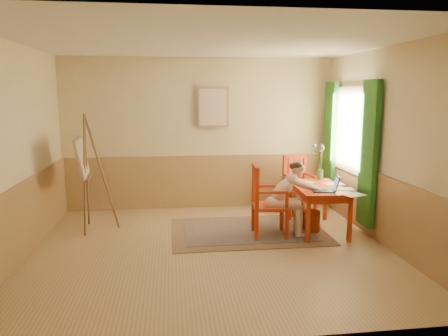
{
  "coord_description": "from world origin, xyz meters",
  "views": [
    {
      "loc": [
        -0.53,
        -5.56,
        2.14
      ],
      "look_at": [
        0.25,
        0.55,
        1.05
      ],
      "focal_mm": 33.61,
      "sensor_mm": 36.0,
      "label": 1
    }
  ],
  "objects": [
    {
      "name": "room",
      "position": [
        0.0,
        0.0,
        1.4
      ],
      "size": [
        5.04,
        4.54,
        2.84
      ],
      "color": "tan",
      "rests_on": "ground"
    },
    {
      "name": "wainscot",
      "position": [
        0.0,
        0.8,
        0.5
      ],
      "size": [
        5.0,
        4.5,
        1.0
      ],
      "color": "tan",
      "rests_on": "room"
    },
    {
      "name": "window",
      "position": [
        2.42,
        1.1,
        1.35
      ],
      "size": [
        0.12,
        2.01,
        2.2
      ],
      "color": "white",
      "rests_on": "room"
    },
    {
      "name": "wall_portrait",
      "position": [
        0.25,
        2.2,
        1.9
      ],
      "size": [
        0.6,
        0.05,
        0.76
      ],
      "color": "tan",
      "rests_on": "room"
    },
    {
      "name": "rug",
      "position": [
        0.65,
        0.67,
        0.01
      ],
      "size": [
        2.4,
        1.6,
        0.02
      ],
      "color": "#8C7251",
      "rests_on": "room"
    },
    {
      "name": "table",
      "position": [
        1.74,
        0.59,
        0.63
      ],
      "size": [
        0.77,
        1.23,
        0.72
      ],
      "color": "red",
      "rests_on": "room"
    },
    {
      "name": "chair_left",
      "position": [
        0.88,
        0.43,
        0.55
      ],
      "size": [
        0.54,
        0.52,
        1.1
      ],
      "color": "red",
      "rests_on": "room"
    },
    {
      "name": "chair_back",
      "position": [
        1.74,
        1.62,
        0.52
      ],
      "size": [
        0.53,
        0.54,
        1.04
      ],
      "color": "red",
      "rests_on": "room"
    },
    {
      "name": "figure",
      "position": [
        1.19,
        0.41,
        0.64
      ],
      "size": [
        0.87,
        0.4,
        1.16
      ],
      "color": "beige",
      "rests_on": "room"
    },
    {
      "name": "laptop",
      "position": [
        1.75,
        0.23,
        0.77
      ],
      "size": [
        0.42,
        0.3,
        0.23
      ],
      "color": "#1E2338",
      "rests_on": "table"
    },
    {
      "name": "papers",
      "position": [
        1.94,
        0.47,
        0.72
      ],
      "size": [
        0.8,
        1.21,
        0.0
      ],
      "color": "white",
      "rests_on": "table"
    },
    {
      "name": "vase",
      "position": [
        1.95,
        1.12,
        1.0
      ],
      "size": [
        0.21,
        0.31,
        0.61
      ],
      "color": "#3F724C",
      "rests_on": "table"
    },
    {
      "name": "wastebasket",
      "position": [
        1.61,
        0.55,
        0.17
      ],
      "size": [
        0.4,
        0.4,
        0.33
      ],
      "primitive_type": "cylinder",
      "rotation": [
        0.0,
        0.0,
        0.36
      ],
      "color": "#BE411F",
      "rests_on": "room"
    },
    {
      "name": "easel",
      "position": [
        -1.88,
        1.1,
        1.09
      ],
      "size": [
        0.64,
        0.82,
        1.85
      ],
      "color": "olive",
      "rests_on": "room"
    }
  ]
}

